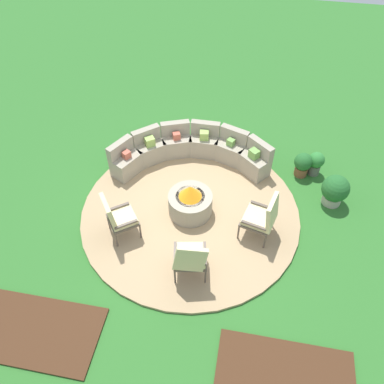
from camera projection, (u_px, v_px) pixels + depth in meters
name	position (u px, v px, depth m)	size (l,w,h in m)	color
ground_plane	(190.00, 213.00, 8.50)	(24.00, 24.00, 0.00)	#2D6B28
patio_circle	(190.00, 212.00, 8.48)	(4.64, 4.64, 0.06)	tan
mulch_bed_left	(36.00, 331.00, 6.71)	(2.18, 1.22, 0.04)	#472B19
mulch_bed_right	(285.00, 379.00, 6.19)	(2.18, 1.22, 0.04)	#472B19
fire_pit	(190.00, 202.00, 8.23)	(0.92, 0.92, 0.76)	#9E937F
curved_stone_bench	(190.00, 150.00, 9.28)	(3.64, 1.62, 0.83)	#9E937F
lounge_chair_front_left	(117.00, 216.00, 7.63)	(0.75, 0.78, 1.12)	brown
lounge_chair_front_right	(190.00, 257.00, 7.02)	(0.71, 0.69, 1.07)	brown
lounge_chair_back_left	(263.00, 216.00, 7.65)	(0.74, 0.73, 1.07)	brown
potted_plant_0	(316.00, 163.00, 9.08)	(0.37, 0.37, 0.60)	#605B56
potted_plant_1	(335.00, 190.00, 8.42)	(0.59, 0.59, 0.73)	#A89E8E
potted_plant_2	(303.00, 164.00, 9.05)	(0.41, 0.41, 0.61)	brown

